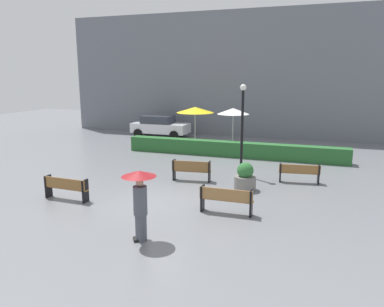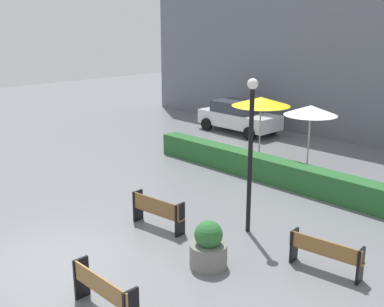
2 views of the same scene
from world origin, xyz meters
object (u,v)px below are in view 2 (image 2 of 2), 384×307
at_px(bench_near_right, 103,290).
at_px(patio_umbrella_white, 311,110).
at_px(bench_far_right, 325,252).
at_px(bench_mid_center, 157,210).
at_px(parked_car, 238,116).
at_px(patio_umbrella_yellow, 261,101).
at_px(planter_pot, 208,247).
at_px(lamp_post, 251,141).

height_order(bench_near_right, patio_umbrella_white, patio_umbrella_white).
distance_m(bench_far_right, bench_near_right, 4.98).
bearing_deg(bench_far_right, bench_mid_center, -164.72).
bearing_deg(bench_far_right, parked_car, 138.85).
distance_m(bench_far_right, patio_umbrella_white, 7.38).
relative_size(bench_far_right, patio_umbrella_yellow, 0.67).
bearing_deg(planter_pot, bench_far_right, 40.80).
bearing_deg(bench_near_right, planter_pot, 88.28).
bearing_deg(bench_near_right, parked_car, 121.62).
xyz_separation_m(bench_far_right, lamp_post, (-2.60, 0.43, 2.03)).
bearing_deg(bench_far_right, bench_near_right, -114.65).
bearing_deg(bench_mid_center, lamp_post, 41.77).
distance_m(bench_far_right, lamp_post, 3.32).
height_order(bench_near_right, parked_car, parked_car).
xyz_separation_m(bench_far_right, bench_mid_center, (-4.44, -1.21, 0.04)).
distance_m(bench_near_right, planter_pot, 2.81).
height_order(planter_pot, parked_car, parked_car).
bearing_deg(lamp_post, bench_mid_center, -138.23).
bearing_deg(bench_far_right, patio_umbrella_yellow, 137.81).
relative_size(bench_far_right, bench_near_right, 0.97).
xyz_separation_m(bench_mid_center, planter_pot, (2.45, -0.51, -0.04)).
height_order(bench_far_right, lamp_post, lamp_post).
height_order(bench_far_right, bench_mid_center, bench_mid_center).
xyz_separation_m(planter_pot, parked_car, (-8.54, 10.93, 0.33)).
distance_m(planter_pot, lamp_post, 3.02).
bearing_deg(planter_pot, bench_mid_center, 168.27).
bearing_deg(planter_pot, bench_near_right, -91.72).
xyz_separation_m(bench_far_right, patio_umbrella_yellow, (-6.73, 6.10, 1.90)).
bearing_deg(patio_umbrella_yellow, patio_umbrella_white, -8.25).
height_order(bench_mid_center, patio_umbrella_yellow, patio_umbrella_yellow).
distance_m(bench_mid_center, lamp_post, 3.17).
bearing_deg(parked_car, bench_near_right, -58.38).
bearing_deg(planter_pot, parked_car, 128.01).
bearing_deg(bench_far_right, lamp_post, 170.58).
distance_m(planter_pot, patio_umbrella_yellow, 9.34).
distance_m(patio_umbrella_yellow, parked_car, 5.16).
relative_size(patio_umbrella_white, parked_car, 0.62).
xyz_separation_m(bench_far_right, bench_near_right, (-2.08, -4.53, 0.04)).
height_order(planter_pot, lamp_post, lamp_post).
relative_size(bench_mid_center, lamp_post, 0.42).
bearing_deg(patio_umbrella_white, patio_umbrella_yellow, 171.75).
bearing_deg(planter_pot, patio_umbrella_white, 106.62).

